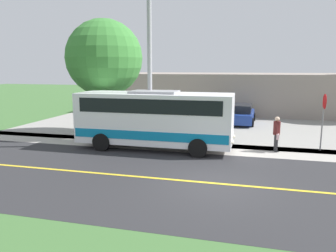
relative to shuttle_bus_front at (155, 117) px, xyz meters
name	(u,v)px	position (x,y,z in m)	size (l,w,h in m)	color
ground_plane	(215,184)	(4.52, 3.62, -1.65)	(120.00, 120.00, 0.00)	#3D6633
road_surface	(215,183)	(4.52, 3.62, -1.65)	(8.00, 100.00, 0.01)	#28282B
sidewalk	(226,149)	(-0.68, 3.62, -1.65)	(2.40, 100.00, 0.01)	#9E9991
parking_lot_surface	(276,127)	(-7.88, 6.62, -1.65)	(14.00, 36.00, 0.01)	gray
road_centre_line	(215,183)	(4.52, 3.62, -1.64)	(0.16, 100.00, 0.00)	gold
shuttle_bus_front	(155,117)	(0.00, 0.00, 0.00)	(2.68, 8.06, 3.00)	white
pedestrian_with_bags	(277,133)	(-0.89, 6.10, -0.70)	(0.72, 0.34, 1.76)	#262628
stop_sign	(324,112)	(-1.58, 8.32, 0.31)	(0.76, 0.07, 2.88)	slate
street_light_pole	(149,54)	(-0.37, -0.40, 3.22)	(1.97, 0.24, 8.91)	#9E9EA3
parked_car_near	(241,114)	(-8.98, 4.13, -0.96)	(4.48, 2.18, 1.45)	navy
tree_curbside	(104,58)	(-2.88, -4.07, 3.09)	(4.70, 4.70, 7.10)	#4C3826
commercial_building	(233,92)	(-16.88, 3.10, 0.15)	(10.00, 23.16, 3.60)	gray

